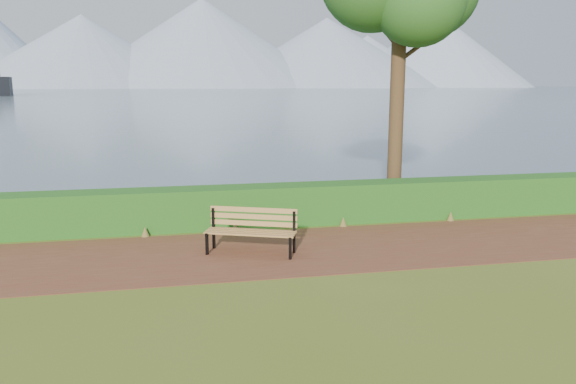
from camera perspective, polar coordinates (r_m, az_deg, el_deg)
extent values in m
plane|color=#52631C|center=(11.79, 1.07, -6.36)|extent=(140.00, 140.00, 0.00)
cube|color=#5A2D1F|center=(12.07, 0.76, -5.92)|extent=(40.00, 3.40, 0.01)
cube|color=#154B16|center=(14.13, -1.21, -1.32)|extent=(32.00, 0.85, 1.00)
cube|color=slate|center=(271.01, -11.12, 10.12)|extent=(700.00, 510.00, 0.00)
cone|color=#8395AF|center=(410.55, -20.07, 13.27)|extent=(160.00, 160.00, 48.00)
cone|color=#8395AF|center=(417.49, -8.64, 14.72)|extent=(190.00, 190.00, 62.00)
cone|color=#8395AF|center=(426.63, 3.95, 13.93)|extent=(170.00, 170.00, 50.00)
cone|color=#8395AF|center=(467.82, 14.63, 13.84)|extent=(150.00, 150.00, 58.00)
cone|color=#8395AF|center=(441.27, -12.75, 12.62)|extent=(120.00, 120.00, 35.00)
cone|color=#8395AF|center=(462.16, 8.01, 13.00)|extent=(130.00, 130.00, 40.00)
cube|color=black|center=(11.81, -8.24, -5.25)|extent=(0.07, 0.08, 0.47)
cube|color=black|center=(12.17, -7.57, -3.69)|extent=(0.07, 0.08, 0.90)
cube|color=black|center=(11.97, -7.91, -4.01)|extent=(0.25, 0.52, 0.05)
cube|color=black|center=(11.38, 0.23, -5.76)|extent=(0.07, 0.08, 0.47)
cube|color=black|center=(11.76, 0.63, -4.12)|extent=(0.07, 0.08, 0.90)
cube|color=black|center=(11.54, 0.43, -4.47)|extent=(0.25, 0.52, 0.05)
cube|color=olive|center=(11.53, -4.06, -4.35)|extent=(1.78, 0.79, 0.04)
cube|color=olive|center=(11.65, -3.90, -4.18)|extent=(1.78, 0.79, 0.04)
cube|color=olive|center=(11.78, -3.74, -4.02)|extent=(1.78, 0.79, 0.04)
cube|color=olive|center=(11.90, -3.58, -3.85)|extent=(1.78, 0.79, 0.04)
cube|color=olive|center=(11.93, -3.51, -3.19)|extent=(1.76, 0.75, 0.11)
cube|color=olive|center=(11.89, -3.52, -2.51)|extent=(1.76, 0.75, 0.11)
cube|color=olive|center=(11.86, -3.53, -1.82)|extent=(1.76, 0.75, 0.11)
cylinder|color=#3D2819|center=(15.92, 11.08, 11.14)|extent=(0.40, 0.40, 7.22)
cylinder|color=#3D2819|center=(16.12, 12.71, 13.93)|extent=(1.05, 0.12, 0.79)
cylinder|color=#3D2819|center=(15.92, 9.73, 15.89)|extent=(0.82, 0.38, 0.72)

